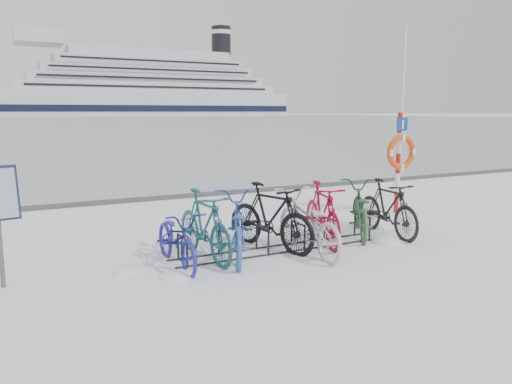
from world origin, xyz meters
The scene contains 15 objects.
ground centered at (0.00, 0.00, 0.00)m, with size 900.00×900.00×0.00m, color white.
ice_sheet centered at (0.00, 155.00, 0.01)m, with size 400.00×298.00×0.02m, color #96A4AA.
quay_edge centered at (0.00, 5.90, 0.05)m, with size 400.00×0.25×0.10m, color #3F3F42.
bike_rack centered at (0.00, 0.00, 0.18)m, with size 4.00×0.48×0.46m.
lifebuoy_station centered at (4.10, 1.50, 1.46)m, with size 0.84×0.23×4.34m.
cruise_ferry centered at (58.19, 224.03, 11.73)m, with size 131.05×24.73×43.06m.
bike_0 centered at (-1.90, -0.03, 0.47)m, with size 0.63×1.80×0.95m, color navy.
bike_1 centered at (-1.37, 0.14, 0.59)m, with size 0.55×1.95×1.17m, color #185258.
bike_2 centered at (-0.85, -0.01, 0.55)m, with size 0.73×2.09×1.10m, color #3050A1.
bike_3 centered at (-0.11, 0.18, 0.60)m, with size 0.57×2.00×1.20m, color black.
bike_4 centered at (0.33, -0.35, 0.55)m, with size 0.73×2.11×1.11m, color #B7BABF.
bike_5 centered at (0.94, 0.10, 0.58)m, with size 0.54×1.93×1.16m, color #A00729.
bike_6 centered at (1.94, 0.26, 0.54)m, with size 0.72×2.07×1.09m, color #2A5A33.
bike_7 centered at (2.44, 0.02, 0.56)m, with size 0.53×1.87×1.13m, color black.
snow_drifts centered at (0.30, -0.14, 0.00)m, with size 5.80×1.74×0.20m.
Camera 1 is at (-4.25, -7.38, 2.41)m, focal length 35.00 mm.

